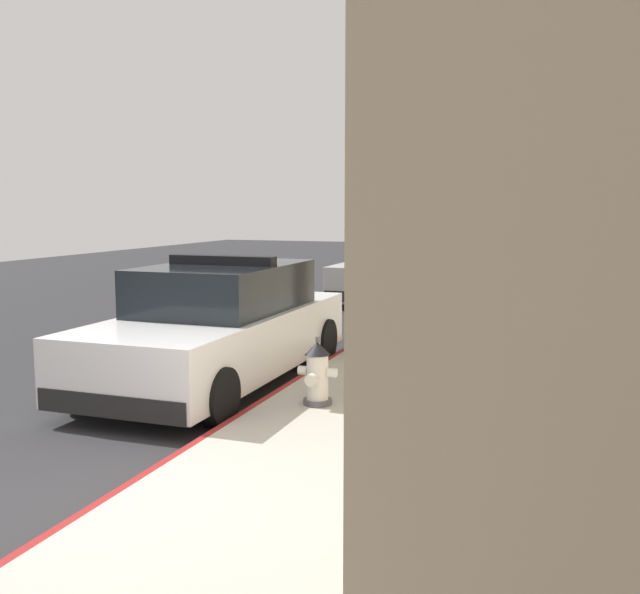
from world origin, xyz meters
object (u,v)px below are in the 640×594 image
(parked_car_silver_ahead, at_px, (389,269))
(fire_hydrant, at_px, (317,373))
(police_cruiser, at_px, (221,327))
(street_tree, at_px, (435,122))

(parked_car_silver_ahead, bearing_deg, fire_hydrant, -80.34)
(police_cruiser, distance_m, parked_car_silver_ahead, 9.13)
(fire_hydrant, height_order, street_tree, street_tree)
(street_tree, bearing_deg, parked_car_silver_ahead, 111.76)
(parked_car_silver_ahead, height_order, fire_hydrant, parked_car_silver_ahead)
(fire_hydrant, bearing_deg, police_cruiser, 148.12)
(parked_car_silver_ahead, bearing_deg, police_cruiser, -90.00)
(parked_car_silver_ahead, relative_size, street_tree, 1.00)
(parked_car_silver_ahead, distance_m, street_tree, 6.29)
(police_cruiser, bearing_deg, parked_car_silver_ahead, 90.00)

